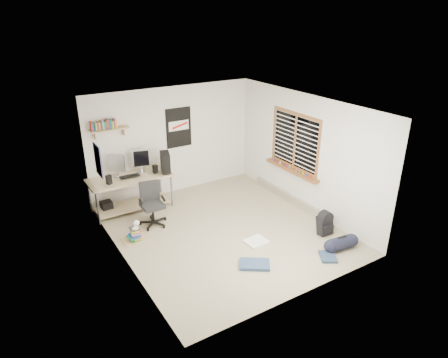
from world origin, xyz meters
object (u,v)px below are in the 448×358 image
duffel_bag (341,243)px  book_stack (134,233)px  backpack (325,225)px  office_chair (152,203)px  desk (131,194)px

duffel_bag → book_stack: size_ratio=1.16×
backpack → office_chair: bearing=144.7°
office_chair → duffel_bag: bearing=-35.4°
backpack → duffel_bag: backpack is taller
backpack → duffel_bag: bearing=-100.3°
office_chair → desk: bearing=109.1°
desk → backpack: size_ratio=4.57×
office_chair → backpack: 3.43m
office_chair → book_stack: office_chair is taller
office_chair → book_stack: 0.74m
desk → backpack: (2.82, -2.99, -0.16)m
backpack → duffel_bag: (-0.13, -0.56, -0.06)m
office_chair → duffel_bag: office_chair is taller
duffel_bag → book_stack: duffel_bag is taller
duffel_bag → book_stack: bearing=150.4°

